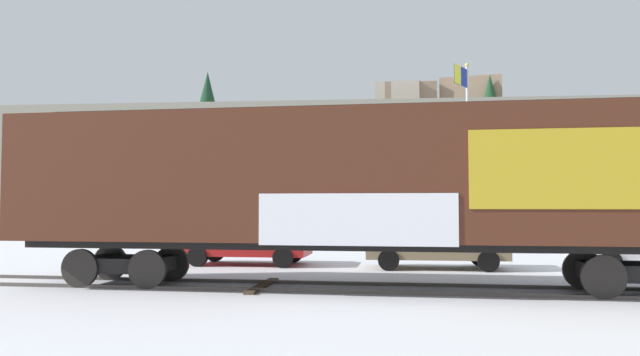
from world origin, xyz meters
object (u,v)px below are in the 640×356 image
at_px(flagpole, 466,133).
at_px(parked_car_tan, 435,239).
at_px(parked_car_red, 245,239).
at_px(freight_car, 365,181).

bearing_deg(flagpole, parked_car_tan, -108.86).
bearing_deg(parked_car_red, freight_car, -53.31).
xyz_separation_m(flagpole, parked_car_red, (-7.96, -4.61, -4.03)).
relative_size(flagpole, parked_car_red, 1.85).
xyz_separation_m(freight_car, flagpole, (3.91, 10.05, 2.35)).
distance_m(freight_car, parked_car_red, 6.99).
height_order(flagpole, parked_car_tan, flagpole).
bearing_deg(freight_car, flagpole, 68.76).
bearing_deg(parked_car_red, parked_car_tan, -6.22).
bearing_deg(parked_car_tan, parked_car_red, 173.78).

